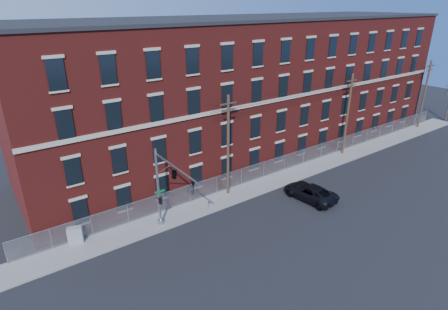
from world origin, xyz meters
TOP-DOWN VIEW (x-y plane):
  - ground at (0.00, 0.00)m, footprint 140.00×140.00m
  - sidewalk at (12.00, 5.00)m, footprint 65.00×3.00m
  - mill_building at (12.00, 13.93)m, footprint 55.30×14.32m
  - chain_link_fence at (12.00, 6.30)m, footprint 59.06×0.06m
  - traffic_signal_mast at (-6.00, 2.18)m, footprint 0.90×6.75m
  - utility_pole_near at (2.00, 5.60)m, footprint 1.80×0.28m
  - utility_pole_mid at (20.00, 5.60)m, footprint 1.80×0.28m
  - utility_pole_far at (38.00, 5.60)m, footprint 1.80×0.28m
  - overhead_wires at (20.00, 5.60)m, footprint 40.00×0.62m
  - pickup_truck at (7.89, 0.12)m, footprint 3.04×5.63m
  - utility_cabinet at (-12.69, 6.00)m, footprint 1.25×0.90m

SIDE VIEW (x-z plane):
  - ground at x=0.00m, z-range 0.00..0.00m
  - sidewalk at x=12.00m, z-range 0.00..0.12m
  - pickup_truck at x=7.89m, z-range 0.00..1.50m
  - utility_cabinet at x=-12.69m, z-range 0.12..1.53m
  - chain_link_fence at x=12.00m, z-range 0.13..1.98m
  - utility_pole_near at x=2.00m, z-range 0.34..10.34m
  - utility_pole_mid at x=20.00m, z-range 0.34..10.34m
  - utility_pole_far at x=38.00m, z-range 0.34..10.34m
  - traffic_signal_mast at x=-6.00m, z-range 1.89..8.89m
  - mill_building at x=12.00m, z-range 0.00..16.30m
  - overhead_wires at x=20.00m, z-range 8.81..9.43m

